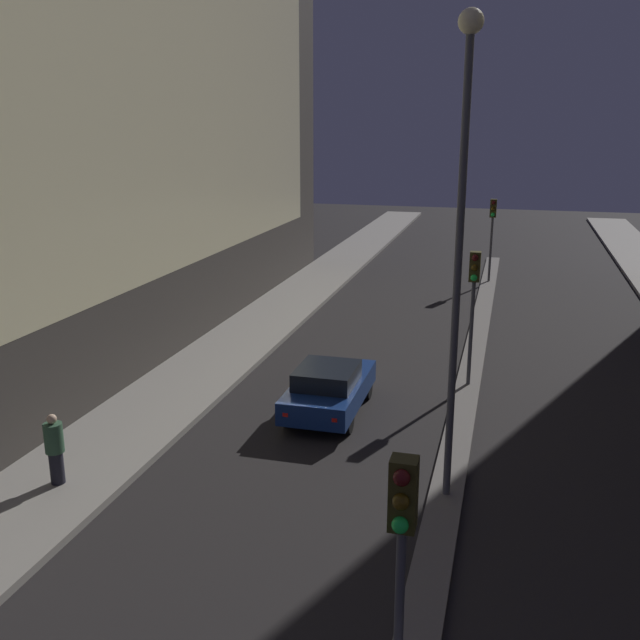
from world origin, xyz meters
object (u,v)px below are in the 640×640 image
traffic_light_near (401,544)px  pedestrian_on_left_sidewalk (55,448)px  traffic_light_far (492,221)px  car_left_lane (329,388)px  traffic_light_mid (474,288)px  street_lamp (461,205)px

traffic_light_near → pedestrian_on_left_sidewalk: (-8.43, 5.01, -2.16)m
traffic_light_far → pedestrian_on_left_sidewalk: traffic_light_far is taller
car_left_lane → pedestrian_on_left_sidewalk: (-4.75, -5.88, 0.29)m
traffic_light_near → traffic_light_mid: same height
traffic_light_near → street_lamp: (0.00, 6.91, 3.23)m
traffic_light_mid → pedestrian_on_left_sidewalk: traffic_light_mid is taller
traffic_light_near → traffic_light_mid: bearing=90.0°
traffic_light_far → street_lamp: size_ratio=0.42×
street_lamp → car_left_lane: bearing=132.8°
pedestrian_on_left_sidewalk → traffic_light_mid: bearing=46.5°
traffic_light_far → traffic_light_mid: bearing=-90.0°
traffic_light_near → car_left_lane: size_ratio=1.01×
traffic_light_mid → street_lamp: 7.69m
car_left_lane → pedestrian_on_left_sidewalk: size_ratio=2.50×
traffic_light_near → traffic_light_mid: 13.89m
traffic_light_far → car_left_lane: 18.91m
traffic_light_mid → traffic_light_far: (0.00, 15.39, 0.00)m
traffic_light_near → car_left_lane: 11.76m
street_lamp → pedestrian_on_left_sidewalk: size_ratio=5.99×
street_lamp → car_left_lane: 7.85m
car_left_lane → traffic_light_near: bearing=-71.3°
car_left_lane → street_lamp: bearing=-47.2°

